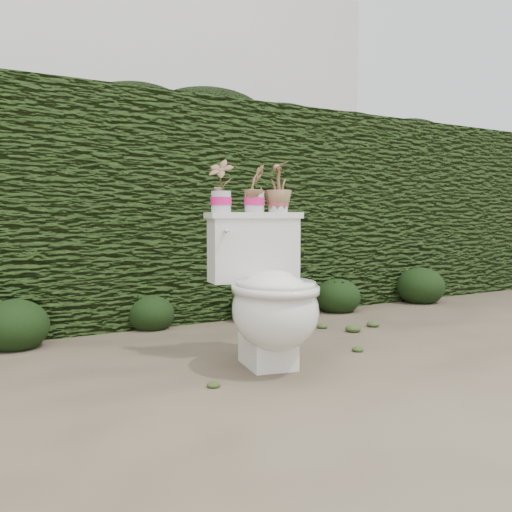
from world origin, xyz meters
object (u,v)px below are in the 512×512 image
toilet (269,297)px  potted_plant_center (254,190)px  potted_plant_left (221,187)px  potted_plant_right (278,188)px

toilet → potted_plant_center: size_ratio=3.27×
potted_plant_left → toilet: bearing=-9.7°
potted_plant_left → potted_plant_center: size_ratio=1.11×
potted_plant_left → potted_plant_center: (0.18, -0.04, -0.01)m
potted_plant_right → potted_plant_left: bearing=-71.3°
toilet → potted_plant_right: size_ratio=2.97×
potted_plant_left → potted_plant_right: potted_plant_left is taller
potted_plant_center → toilet: bearing=-146.7°
toilet → potted_plant_right: bearing=59.7°
potted_plant_left → potted_plant_center: bearing=43.5°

